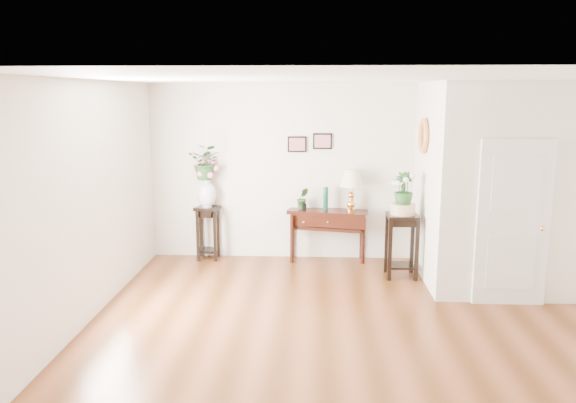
# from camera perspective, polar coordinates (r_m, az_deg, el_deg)

# --- Properties ---
(floor) EXTENTS (6.00, 5.50, 0.02)m
(floor) POSITION_cam_1_polar(r_m,az_deg,el_deg) (6.69, 5.84, -12.38)
(floor) COLOR brown
(floor) RESTS_ON ground
(ceiling) EXTENTS (6.00, 5.50, 0.02)m
(ceiling) POSITION_cam_1_polar(r_m,az_deg,el_deg) (6.15, 6.36, 12.36)
(ceiling) COLOR white
(ceiling) RESTS_ON ground
(wall_back) EXTENTS (6.00, 0.02, 2.80)m
(wall_back) POSITION_cam_1_polar(r_m,az_deg,el_deg) (8.98, 5.08, 2.94)
(wall_back) COLOR beige
(wall_back) RESTS_ON ground
(wall_front) EXTENTS (6.00, 0.02, 2.80)m
(wall_front) POSITION_cam_1_polar(r_m,az_deg,el_deg) (3.62, 8.61, -9.20)
(wall_front) COLOR beige
(wall_front) RESTS_ON ground
(wall_left) EXTENTS (0.02, 5.50, 2.80)m
(wall_left) POSITION_cam_1_polar(r_m,az_deg,el_deg) (6.79, -20.10, -0.27)
(wall_left) COLOR beige
(wall_left) RESTS_ON ground
(partition) EXTENTS (1.80, 1.95, 2.80)m
(partition) POSITION_cam_1_polar(r_m,az_deg,el_deg) (8.38, 19.86, 1.76)
(partition) COLOR beige
(partition) RESTS_ON floor
(door) EXTENTS (0.90, 0.05, 2.10)m
(door) POSITION_cam_1_polar(r_m,az_deg,el_deg) (7.51, 21.90, -2.10)
(door) COLOR silver
(door) RESTS_ON floor
(art_print_left) EXTENTS (0.30, 0.02, 0.25)m
(art_print_left) POSITION_cam_1_polar(r_m,az_deg,el_deg) (8.90, 0.93, 5.83)
(art_print_left) COLOR black
(art_print_left) RESTS_ON wall_back
(art_print_right) EXTENTS (0.30, 0.02, 0.25)m
(art_print_right) POSITION_cam_1_polar(r_m,az_deg,el_deg) (8.90, 3.52, 6.13)
(art_print_right) COLOR black
(art_print_right) RESTS_ON wall_back
(wall_ornament) EXTENTS (0.07, 0.51, 0.51)m
(wall_ornament) POSITION_cam_1_polar(r_m,az_deg,el_deg) (8.20, 13.58, 6.50)
(wall_ornament) COLOR #DC9755
(wall_ornament) RESTS_ON partition
(console_table) EXTENTS (1.30, 0.66, 0.83)m
(console_table) POSITION_cam_1_polar(r_m,az_deg,el_deg) (8.99, 4.00, -3.45)
(console_table) COLOR black
(console_table) RESTS_ON floor
(table_lamp) EXTENTS (0.48, 0.48, 0.66)m
(table_lamp) POSITION_cam_1_polar(r_m,az_deg,el_deg) (8.85, 6.47, 1.33)
(table_lamp) COLOR #E09F52
(table_lamp) RESTS_ON console_table
(green_vase) EXTENTS (0.09, 0.09, 0.37)m
(green_vase) POSITION_cam_1_polar(r_m,az_deg,el_deg) (8.86, 3.84, 0.21)
(green_vase) COLOR #0A4025
(green_vase) RESTS_ON console_table
(potted_plant) EXTENTS (0.22, 0.19, 0.34)m
(potted_plant) POSITION_cam_1_polar(r_m,az_deg,el_deg) (8.86, 1.50, 0.23)
(potted_plant) COLOR #1F471E
(potted_plant) RESTS_ON console_table
(plant_stand_a) EXTENTS (0.42, 0.42, 0.86)m
(plant_stand_a) POSITION_cam_1_polar(r_m,az_deg,el_deg) (9.14, -8.13, -3.17)
(plant_stand_a) COLOR black
(plant_stand_a) RESTS_ON floor
(porcelain_vase) EXTENTS (0.33, 0.33, 0.49)m
(porcelain_vase) POSITION_cam_1_polar(r_m,az_deg,el_deg) (9.00, -8.24, 0.88)
(porcelain_vase) COLOR silver
(porcelain_vase) RESTS_ON plant_stand_a
(lily_arrangement) EXTENTS (0.58, 0.52, 0.56)m
(lily_arrangement) POSITION_cam_1_polar(r_m,az_deg,el_deg) (8.94, -8.32, 3.76)
(lily_arrangement) COLOR #1F471E
(lily_arrangement) RESTS_ON porcelain_vase
(plant_stand_b) EXTENTS (0.44, 0.44, 0.93)m
(plant_stand_b) POSITION_cam_1_polar(r_m,az_deg,el_deg) (8.34, 11.44, -4.40)
(plant_stand_b) COLOR black
(plant_stand_b) RESTS_ON floor
(ceramic_bowl) EXTENTS (0.40, 0.40, 0.16)m
(ceramic_bowl) POSITION_cam_1_polar(r_m,az_deg,el_deg) (8.22, 11.58, -0.73)
(ceramic_bowl) COLOR beige
(ceramic_bowl) RESTS_ON plant_stand_b
(narcissus) EXTENTS (0.34, 0.34, 0.49)m
(narcissus) POSITION_cam_1_polar(r_m,az_deg,el_deg) (8.17, 11.66, 1.23)
(narcissus) COLOR #1F471E
(narcissus) RESTS_ON ceramic_bowl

